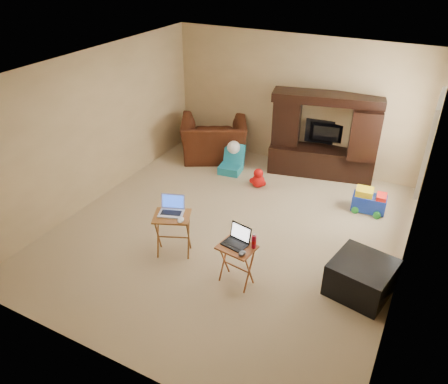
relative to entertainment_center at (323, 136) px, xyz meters
The scene contains 22 objects.
floor 2.69m from the entertainment_center, 105.15° to the right, with size 5.50×5.50×0.00m, color #C3AF87.
ceiling 3.08m from the entertainment_center, 105.15° to the right, with size 5.50×5.50×0.00m, color silver.
wall_back 0.86m from the entertainment_center, 157.86° to the left, with size 5.00×5.00×0.00m, color tan.
wall_front 5.29m from the entertainment_center, 97.31° to the right, with size 5.00×5.00×0.00m, color tan.
wall_left 4.05m from the entertainment_center, 142.00° to the right, with size 5.50×5.50×0.00m, color tan.
wall_right 3.11m from the entertainment_center, 53.55° to the right, with size 5.50×5.50×0.00m, color tan.
window_pane 2.12m from the entertainment_center, 27.13° to the right, with size 1.20×1.20×0.00m, color white.
window_frame 2.10m from the entertainment_center, 27.39° to the right, with size 0.06×1.14×1.34m, color white.
entertainment_center is the anchor object (origin of this frame).
television 0.19m from the entertainment_center, 90.00° to the left, with size 0.81×0.11×0.46m, color black.
recliner 2.19m from the entertainment_center, behind, with size 1.28×1.12×0.83m, color #411E0E.
child_rocker 1.79m from the entertainment_center, 154.41° to the right, with size 0.41×0.46×0.54m, color teal, non-canonical shape.
plush_toy 1.45m from the entertainment_center, 129.73° to the right, with size 0.33×0.28×0.37m, color red, non-canonical shape.
push_toy 1.56m from the entertainment_center, 39.28° to the right, with size 0.55×0.39×0.41m, color #1633B6, non-canonical shape.
ottoman 3.29m from the entertainment_center, 63.94° to the right, with size 0.72×0.72×0.47m, color black.
tray_table_left 3.57m from the entertainment_center, 108.63° to the right, with size 0.50×0.40×0.65m, color #A76528.
tray_table_right 3.53m from the entertainment_center, 91.01° to the right, with size 0.45×0.36×0.59m, color #995025.
laptop_left 3.52m from the entertainment_center, 109.25° to the right, with size 0.34×0.28×0.24m, color silver.
laptop_right 3.47m from the entertainment_center, 91.67° to the right, with size 0.31×0.26×0.24m, color black.
mouse_left 3.55m from the entertainment_center, 105.36° to the right, with size 0.08×0.13×0.05m, color white.
mouse_right 3.62m from the entertainment_center, 88.91° to the right, with size 0.08×0.12×0.05m, color #414146.
water_bottle 3.42m from the entertainment_center, 87.72° to the right, with size 0.06×0.06×0.18m, color #B50B26.
Camera 1 is at (2.51, -4.99, 3.98)m, focal length 35.00 mm.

